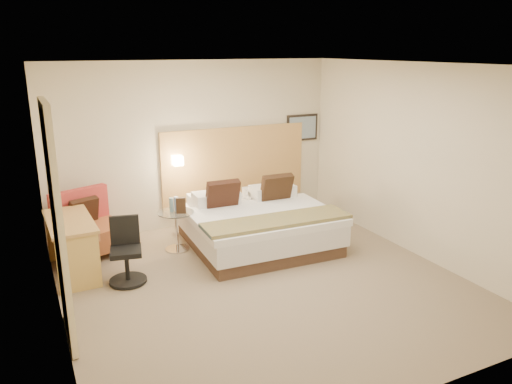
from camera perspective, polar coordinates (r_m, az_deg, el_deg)
name	(u,v)px	position (r m, az deg, el deg)	size (l,w,h in m)	color
floor	(263,283)	(6.48, 0.82, -10.31)	(4.80, 5.00, 0.02)	#7F6D56
ceiling	(264,63)	(5.80, 0.93, 14.47)	(4.80, 5.00, 0.02)	silver
wall_back	(195,145)	(8.27, -7.00, 5.38)	(4.80, 0.02, 2.70)	beige
wall_front	(410,255)	(4.04, 17.20, -6.90)	(4.80, 0.02, 2.70)	beige
wall_left	(49,207)	(5.41, -22.60, -1.57)	(0.02, 5.00, 2.70)	beige
wall_right	(417,161)	(7.38, 17.87, 3.41)	(0.02, 5.00, 2.70)	beige
headboard_panel	(235,165)	(8.56, -2.39, 3.12)	(2.60, 0.04, 1.30)	tan
art_frame	(302,128)	(9.06, 5.29, 7.34)	(0.62, 0.03, 0.47)	black
art_canvas	(303,128)	(9.04, 5.35, 7.32)	(0.54, 0.01, 0.39)	gray
lamp_arm	(176,160)	(8.12, -9.08, 3.66)	(0.02, 0.02, 0.12)	silver
lamp_shade	(178,160)	(8.06, -8.96, 3.58)	(0.15, 0.15, 0.15)	#F6E5C0
curtain	(58,226)	(5.21, -21.71, -3.63)	(0.06, 0.90, 2.42)	beige
bottle_a	(171,205)	(7.33, -9.64, -1.44)	(0.06, 0.06, 0.21)	#81B4C8
bottle_b	(176,204)	(7.37, -9.11, -1.32)	(0.06, 0.06, 0.21)	#7C92C0
menu_folder	(181,205)	(7.24, -8.57, -1.53)	(0.14, 0.05, 0.23)	#312014
bed	(257,224)	(7.52, 0.14, -3.69)	(2.12, 2.06, 1.00)	#452F22
lounge_chair	(89,229)	(7.60, -18.50, -4.03)	(1.07, 1.01, 0.91)	#A98B50
side_table	(177,229)	(7.42, -9.06, -4.18)	(0.68, 0.68, 0.59)	silver
desk	(72,231)	(6.92, -20.26, -4.20)	(0.59, 1.22, 0.75)	#B48646
desk_chair	(126,256)	(6.57, -14.59, -7.11)	(0.56, 0.56, 0.84)	black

